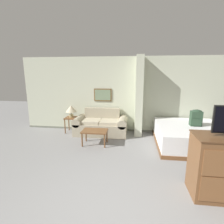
{
  "coord_description": "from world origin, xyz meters",
  "views": [
    {
      "loc": [
        0.15,
        -1.95,
        2.03
      ],
      "look_at": [
        -0.41,
        2.47,
        1.05
      ],
      "focal_mm": 28.0,
      "sensor_mm": 36.0,
      "label": 1
    }
  ],
  "objects_px": {
    "table_lamp": "(71,109)",
    "bed": "(189,135)",
    "backpack": "(196,117)",
    "coffee_table": "(95,132)",
    "couch": "(101,125)"
  },
  "relations": [
    {
      "from": "table_lamp",
      "to": "bed",
      "type": "xyz_separation_m",
      "value": [
        3.77,
        -0.67,
        -0.54
      ]
    },
    {
      "from": "bed",
      "to": "backpack",
      "type": "distance_m",
      "value": 0.55
    },
    {
      "from": "coffee_table",
      "to": "backpack",
      "type": "relative_size",
      "value": 1.54
    },
    {
      "from": "coffee_table",
      "to": "backpack",
      "type": "distance_m",
      "value": 2.93
    },
    {
      "from": "backpack",
      "to": "table_lamp",
      "type": "bearing_deg",
      "value": 171.13
    },
    {
      "from": "coffee_table",
      "to": "bed",
      "type": "distance_m",
      "value": 2.73
    },
    {
      "from": "couch",
      "to": "coffee_table",
      "type": "xyz_separation_m",
      "value": [
        -0.0,
        -0.93,
        0.06
      ]
    },
    {
      "from": "couch",
      "to": "coffee_table",
      "type": "distance_m",
      "value": 0.93
    },
    {
      "from": "table_lamp",
      "to": "backpack",
      "type": "height_order",
      "value": "backpack"
    },
    {
      "from": "couch",
      "to": "backpack",
      "type": "bearing_deg",
      "value": -11.05
    },
    {
      "from": "bed",
      "to": "table_lamp",
      "type": "bearing_deg",
      "value": 169.9
    },
    {
      "from": "couch",
      "to": "bed",
      "type": "relative_size",
      "value": 0.88
    },
    {
      "from": "coffee_table",
      "to": "bed",
      "type": "bearing_deg",
      "value": 6.53
    },
    {
      "from": "bed",
      "to": "coffee_table",
      "type": "bearing_deg",
      "value": -173.47
    },
    {
      "from": "couch",
      "to": "coffee_table",
      "type": "bearing_deg",
      "value": -90.26
    }
  ]
}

